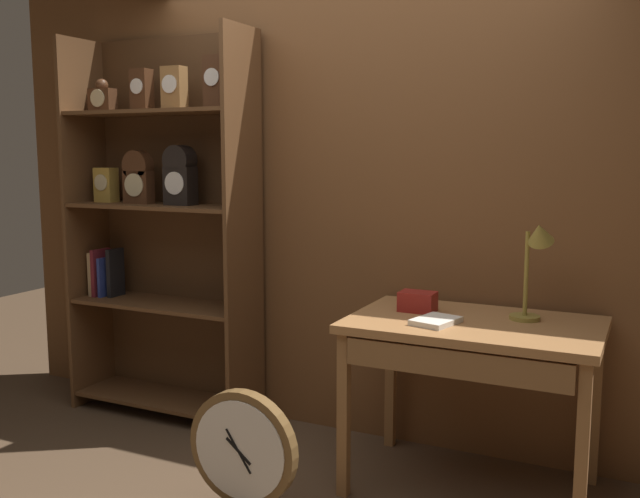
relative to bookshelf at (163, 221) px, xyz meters
name	(u,v)px	position (x,y,z in m)	size (l,w,h in m)	color
back_wood_panel	(361,205)	(1.19, 0.21, 0.12)	(4.80, 0.05, 2.60)	brown
bookshelf	(163,221)	(0.00, 0.00, 0.00)	(1.18, 0.39, 2.27)	brown
workbench	(472,343)	(1.94, -0.24, -0.46)	(1.13, 0.73, 0.82)	#9E6B3D
desk_lamp	(535,256)	(2.18, -0.13, -0.05)	(0.19, 0.20, 0.48)	olive
toolbox_small	(418,302)	(1.64, -0.14, -0.31)	(0.17, 0.12, 0.10)	maroon
open_repair_manual	(436,321)	(1.79, -0.35, -0.35)	(0.16, 0.22, 0.03)	silver
round_clock_large	(243,451)	(1.09, -0.87, -0.89)	(0.52, 0.11, 0.56)	brown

